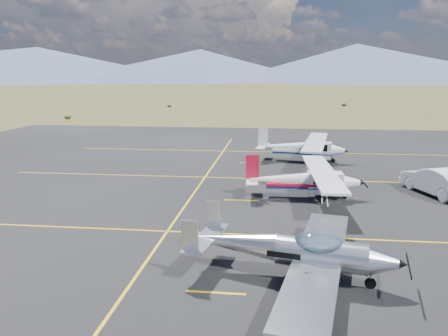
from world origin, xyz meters
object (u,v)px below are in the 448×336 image
(aircraft_low_wing, at_px, (296,251))
(sedan, at_px, (438,181))
(aircraft_plain, at_px, (302,147))
(aircraft_cessna, at_px, (305,180))

(aircraft_low_wing, xyz_separation_m, sedan, (8.94, 12.21, -0.20))
(aircraft_plain, xyz_separation_m, sedan, (7.47, -9.55, -0.37))
(aircraft_cessna, xyz_separation_m, sedan, (7.99, 1.64, -0.27))
(aircraft_cessna, bearing_deg, sedan, 9.66)
(aircraft_plain, bearing_deg, aircraft_cessna, -84.12)
(aircraft_low_wing, relative_size, aircraft_cessna, 1.02)
(aircraft_cessna, relative_size, aircraft_plain, 0.92)
(aircraft_low_wing, bearing_deg, aircraft_plain, 97.49)
(aircraft_cessna, relative_size, sedan, 1.95)
(aircraft_cessna, bearing_deg, aircraft_plain, 85.40)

